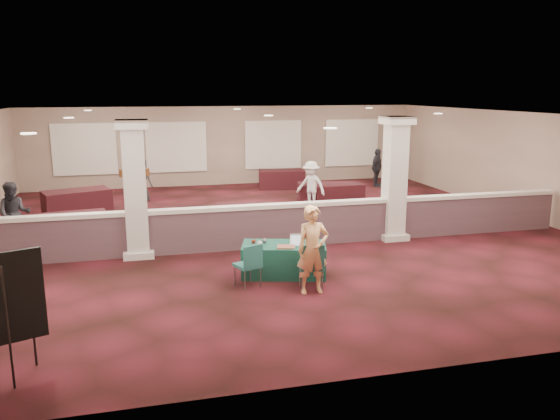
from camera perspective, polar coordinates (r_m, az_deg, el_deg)
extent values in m
plane|color=#461119|center=(15.18, -1.16, -2.26)|extent=(16.00, 16.00, 0.00)
cube|color=#7D6456|center=(22.67, -5.69, 6.69)|extent=(16.00, 0.04, 3.20)
cube|color=#7D6456|center=(7.45, 12.62, -5.49)|extent=(16.00, 0.04, 3.20)
cube|color=#7D6456|center=(18.34, 24.06, 4.32)|extent=(0.04, 16.00, 3.20)
cube|color=white|center=(14.70, -1.21, 9.90)|extent=(16.00, 16.00, 0.02)
cube|color=#4E353D|center=(13.64, 0.23, -1.78)|extent=(15.60, 0.20, 1.00)
cube|color=beige|center=(13.52, 0.23, 0.48)|extent=(15.60, 0.28, 0.10)
cube|color=silver|center=(13.02, -14.88, 2.06)|extent=(0.50, 0.50, 3.20)
cube|color=silver|center=(13.37, -14.52, -4.36)|extent=(0.70, 0.70, 0.16)
cube|color=silver|center=(12.84, -15.26, 8.65)|extent=(0.72, 0.72, 0.20)
cube|color=silver|center=(14.43, 11.88, 3.20)|extent=(0.50, 0.50, 3.20)
cube|color=silver|center=(14.75, 11.62, -2.63)|extent=(0.70, 0.70, 0.16)
cube|color=silver|center=(14.28, 12.15, 9.15)|extent=(0.72, 0.72, 0.20)
cylinder|color=brown|center=(12.96, -16.22, 3.73)|extent=(0.12, 0.12, 0.18)
cylinder|color=silver|center=(12.96, -16.22, 3.73)|extent=(0.09, 0.09, 0.10)
cylinder|color=brown|center=(12.95, -13.74, 3.87)|extent=(0.12, 0.12, 0.18)
cylinder|color=silver|center=(12.95, -13.74, 3.87)|extent=(0.09, 0.09, 0.10)
cube|color=#103C35|center=(11.60, 0.41, -5.21)|extent=(1.92, 1.31, 0.67)
cube|color=#1E594F|center=(10.78, 3.26, -5.89)|extent=(0.55, 0.55, 0.06)
cube|color=#1E594F|center=(10.49, 3.44, -4.92)|extent=(0.46, 0.12, 0.46)
cylinder|color=slate|center=(10.65, 2.33, -7.53)|extent=(0.03, 0.03, 0.44)
cylinder|color=slate|center=(10.70, 4.44, -7.45)|extent=(0.03, 0.03, 0.44)
cylinder|color=slate|center=(11.02, 2.08, -6.83)|extent=(0.03, 0.03, 0.44)
cylinder|color=slate|center=(11.07, 4.12, -6.76)|extent=(0.03, 0.03, 0.44)
cube|color=#1E594F|center=(10.93, -3.41, -5.78)|extent=(0.58, 0.58, 0.06)
cube|color=#1E594F|center=(10.70, -2.83, -4.83)|extent=(0.41, 0.21, 0.43)
cylinder|color=slate|center=(10.77, -3.69, -7.39)|extent=(0.03, 0.03, 0.41)
cylinder|color=slate|center=(10.96, -2.05, -7.01)|extent=(0.03, 0.03, 0.41)
cylinder|color=slate|center=(11.07, -4.73, -6.86)|extent=(0.03, 0.03, 0.41)
cylinder|color=slate|center=(11.25, -3.12, -6.50)|extent=(0.03, 0.03, 0.41)
cube|color=black|center=(8.14, -27.05, -8.31)|extent=(1.00, 0.43, 1.27)
cylinder|color=black|center=(8.51, -24.58, -9.47)|extent=(0.04, 0.04, 1.69)
cylinder|color=black|center=(8.01, -26.55, -11.04)|extent=(0.04, 0.04, 1.69)
imported|color=#FFBA6E|center=(10.49, 3.44, -4.16)|extent=(0.63, 0.42, 1.72)
cube|color=black|center=(15.16, -20.96, -1.72)|extent=(1.89, 1.16, 0.72)
cube|color=black|center=(15.37, -3.50, -0.72)|extent=(1.88, 1.17, 0.71)
cube|color=black|center=(18.75, 5.90, 1.65)|extent=(1.82, 0.99, 0.72)
cube|color=black|center=(18.21, -20.43, 0.73)|extent=(2.19, 1.60, 0.80)
cube|color=black|center=(21.75, 0.18, 3.24)|extent=(1.95, 1.23, 0.73)
cube|color=black|center=(18.82, 4.65, 1.72)|extent=(1.91, 1.18, 0.72)
imported|color=black|center=(15.19, -26.02, -0.38)|extent=(0.81, 0.49, 1.62)
imported|color=white|center=(17.93, 3.26, 2.60)|extent=(1.04, 1.05, 1.58)
imported|color=black|center=(22.47, 10.09, 4.38)|extent=(0.95, 0.93, 1.54)
imported|color=black|center=(19.79, -14.28, 3.12)|extent=(0.87, 0.76, 1.55)
cube|color=silver|center=(11.45, 1.79, -3.64)|extent=(0.35, 0.29, 0.02)
cube|color=silver|center=(11.53, 1.80, -2.97)|extent=(0.30, 0.09, 0.20)
cube|color=#AEBDD1|center=(11.52, 1.80, -3.05)|extent=(0.27, 0.08, 0.18)
cube|color=#C54B1F|center=(11.28, 0.62, -3.87)|extent=(0.43, 0.37, 0.03)
sphere|color=beige|center=(11.42, -2.14, -3.47)|extent=(0.10, 0.10, 0.10)
sphere|color=#5C1312|center=(11.57, -2.78, -3.30)|extent=(0.09, 0.09, 0.09)
sphere|color=#45464A|center=(11.61, -1.62, -3.21)|extent=(0.10, 0.10, 0.10)
cube|color=red|center=(11.26, 3.44, -3.96)|extent=(0.11, 0.06, 0.01)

